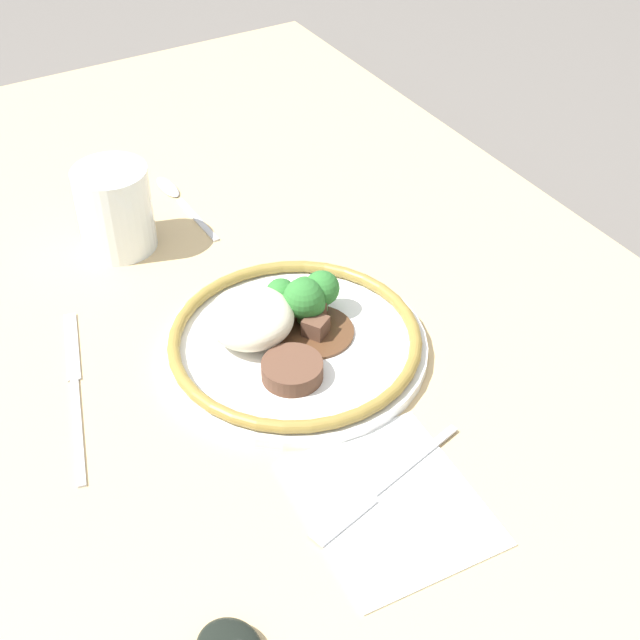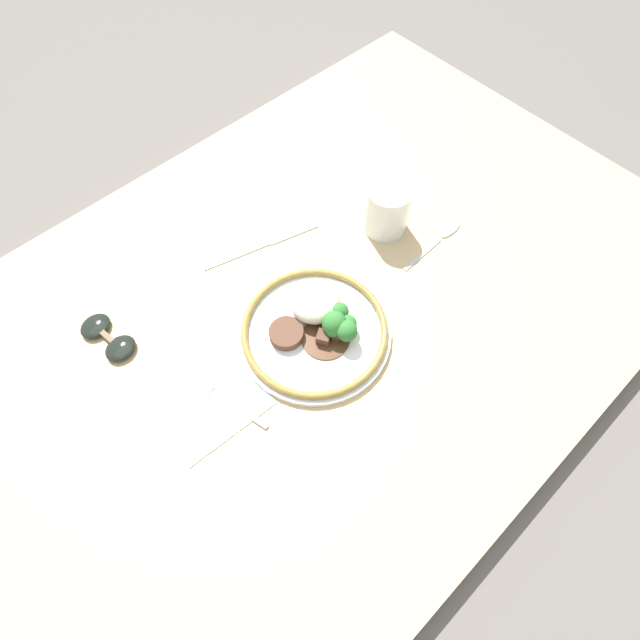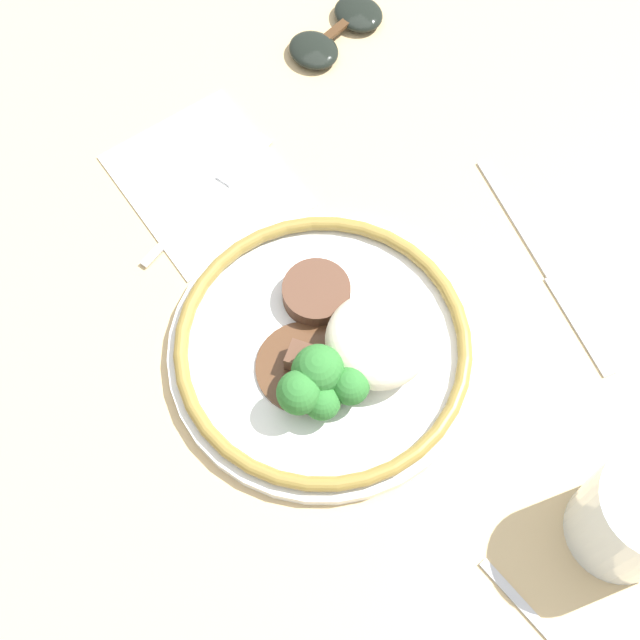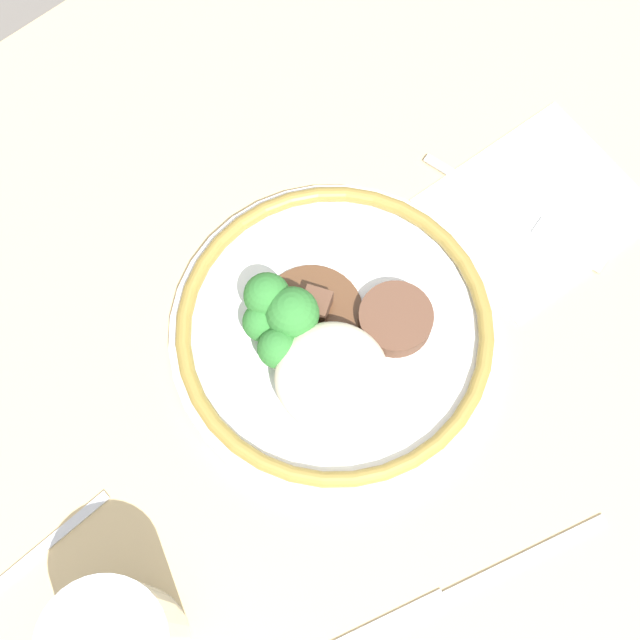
{
  "view_description": "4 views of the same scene",
  "coord_description": "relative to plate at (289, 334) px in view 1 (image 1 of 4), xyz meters",
  "views": [
    {
      "loc": [
        -0.51,
        0.25,
        0.61
      ],
      "look_at": [
        0.04,
        -0.08,
        0.07
      ],
      "focal_mm": 50.0,
      "sensor_mm": 36.0,
      "label": 1
    },
    {
      "loc": [
        -0.21,
        -0.34,
        0.77
      ],
      "look_at": [
        0.05,
        -0.06,
        0.09
      ],
      "focal_mm": 28.0,
      "sensor_mm": 36.0,
      "label": 2
    },
    {
      "loc": [
        0.27,
        -0.23,
        0.71
      ],
      "look_at": [
        0.03,
        -0.04,
        0.07
      ],
      "focal_mm": 50.0,
      "sensor_mm": 36.0,
      "label": 3
    },
    {
      "loc": [
        0.2,
        0.12,
        0.69
      ],
      "look_at": [
        0.06,
        -0.06,
        0.08
      ],
      "focal_mm": 50.0,
      "sensor_mm": 36.0,
      "label": 4
    }
  ],
  "objects": [
    {
      "name": "spoon",
      "position": [
        0.31,
        -0.01,
        -0.02
      ],
      "size": [
        0.16,
        0.02,
        0.01
      ],
      "rotation": [
        0.0,
        0.0,
        0.03
      ],
      "color": "#B7B7BC",
      "rests_on": "dining_table"
    },
    {
      "name": "fork",
      "position": [
        -0.19,
        0.03,
        -0.01
      ],
      "size": [
        0.05,
        0.17,
        0.0
      ],
      "rotation": [
        0.0,
        0.0,
        1.82
      ],
      "color": "#B7B7BC",
      "rests_on": "napkin"
    },
    {
      "name": "juice_glass",
      "position": [
        0.24,
        0.08,
        0.02
      ],
      "size": [
        0.08,
        0.08,
        0.1
      ],
      "color": "yellow",
      "rests_on": "dining_table"
    },
    {
      "name": "napkin",
      "position": [
        -0.2,
        0.02,
        -0.02
      ],
      "size": [
        0.17,
        0.14,
        0.0
      ],
      "color": "white",
      "rests_on": "dining_table"
    },
    {
      "name": "dining_table",
      "position": [
        -0.05,
        0.05,
        -0.04
      ],
      "size": [
        1.53,
        0.9,
        0.04
      ],
      "color": "tan",
      "rests_on": "ground"
    },
    {
      "name": "knife",
      "position": [
        0.05,
        0.2,
        -0.02
      ],
      "size": [
        0.22,
        0.07,
        0.0
      ],
      "rotation": [
        0.0,
        0.0,
        -0.27
      ],
      "color": "#B7B7BC",
      "rests_on": "dining_table"
    },
    {
      "name": "plate",
      "position": [
        0.0,
        0.0,
        0.0
      ],
      "size": [
        0.25,
        0.25,
        0.06
      ],
      "color": "white",
      "rests_on": "dining_table"
    },
    {
      "name": "ground_plane",
      "position": [
        -0.05,
        0.05,
        -0.06
      ],
      "size": [
        8.0,
        8.0,
        0.0
      ],
      "primitive_type": "plane",
      "color": "#5B5651"
    }
  ]
}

